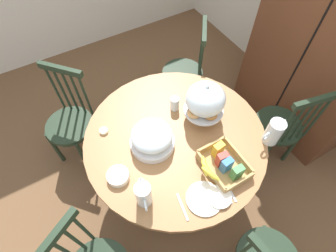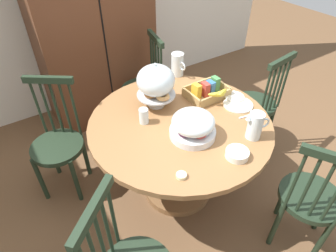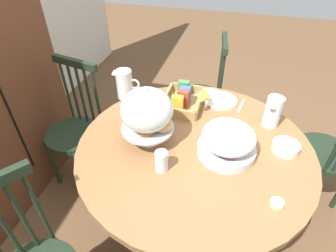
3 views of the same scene
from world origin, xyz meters
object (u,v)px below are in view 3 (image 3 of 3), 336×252
Objects in this scene: windsor_chair_host_seat at (76,133)px; drinking_glass at (161,161)px; fruit_platter_covered at (228,141)px; butter_dish at (277,203)px; pastry_stand_with_dome at (147,112)px; milk_pitcher at (125,85)px; windsor_chair_far_side at (202,97)px; orange_juice_pitcher at (273,113)px; cereal_basket at (185,99)px; china_plate_large at (220,100)px; china_plate_small at (209,94)px; windsor_chair_facing_door at (327,156)px; cereal_bowl at (286,147)px; dining_table at (193,170)px.

windsor_chair_host_seat is 0.96m from drinking_glass.
fruit_platter_covered is 0.37m from butter_dish.
milk_pitcher is (0.39, 0.29, -0.11)m from pastry_stand_with_dome.
windsor_chair_far_side is 3.25× the size of fruit_platter_covered.
pastry_stand_with_dome is (-0.97, 0.15, 0.48)m from windsor_chair_far_side.
orange_juice_pitcher is at bearing -35.31° from fruit_platter_covered.
milk_pitcher is 0.41m from cereal_basket.
china_plate_large is 1.47× the size of china_plate_small.
windsor_chair_far_side is 0.53m from china_plate_small.
windsor_chair_facing_door is 16.25× the size of butter_dish.
cereal_bowl is (0.12, -0.72, -0.17)m from pastry_stand_with_dome.
windsor_chair_far_side is 0.58m from china_plate_large.
windsor_chair_host_seat is 6.96× the size of cereal_bowl.
drinking_glass is (-0.19, 0.29, -0.03)m from fruit_platter_covered.
dining_table is at bearing 55.55° from butter_dish.
pastry_stand_with_dome is (-0.48, 1.08, 0.48)m from windsor_chair_facing_door.
butter_dish is (-0.58, -0.02, -0.07)m from orange_juice_pitcher.
windsor_chair_facing_door is at bearing -66.17° from pastry_stand_with_dome.
china_plate_small and butter_dish have the same top height.
cereal_basket is at bearing 20.77° from dining_table.
cereal_bowl is (-0.27, -1.01, -0.07)m from milk_pitcher.
cereal_bowl is at bearing -8.24° from butter_dish.
butter_dish is (-0.07, -0.54, -0.04)m from drinking_glass.
pastry_stand_with_dome reaches higher than butter_dish.
milk_pitcher is at bearing 86.55° from orange_juice_pitcher.
windsor_chair_far_side reaches higher than dining_table.
drinking_glass is at bearing -144.48° from pastry_stand_with_dome.
fruit_platter_covered reaches higher than butter_dish.
windsor_chair_facing_door is at bearing -61.93° from dining_table.
pastry_stand_with_dome reaches higher than dining_table.
windsor_chair_facing_door is 1.00× the size of windsor_chair_host_seat.
orange_juice_pitcher is at bearing -86.41° from windsor_chair_host_seat.
fruit_platter_covered is at bearing -87.94° from pastry_stand_with_dome.
dining_table is 1.31× the size of windsor_chair_facing_door.
cereal_bowl is at bearing -160.50° from orange_juice_pitcher.
pastry_stand_with_dome is (-0.04, 0.25, 0.40)m from dining_table.
dining_table is 6.52× the size of milk_pitcher.
orange_juice_pitcher reaches higher than fruit_platter_covered.
windsor_chair_facing_door is at bearing -94.66° from china_plate_small.
pastry_stand_with_dome is at bearing 170.92° from windsor_chair_far_side.
drinking_glass is (-0.30, 0.59, 0.03)m from cereal_bowl.
cereal_bowl is 1.27× the size of drinking_glass.
windsor_chair_facing_door and windsor_chair_far_side have the same top height.
china_plate_large is 0.72m from drinking_glass.
fruit_platter_covered is at bearing 144.69° from orange_juice_pitcher.
orange_juice_pitcher is at bearing -118.26° from china_plate_small.
pastry_stand_with_dome is at bearing -143.27° from milk_pitcher.
windsor_chair_far_side is 6.96× the size of cereal_bowl.
fruit_platter_covered is 0.80m from milk_pitcher.
cereal_basket is at bearing 83.68° from orange_juice_pitcher.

